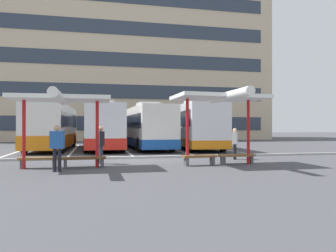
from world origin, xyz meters
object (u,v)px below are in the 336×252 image
(coach_bus_2, at_px, (144,128))
(coach_bus_3, at_px, (192,126))
(bench_0, at_px, (39,160))
(coach_bus_0, at_px, (53,128))
(coach_bus_1, at_px, (102,127))
(waiting_passenger_0, at_px, (57,144))
(waiting_passenger_1, at_px, (235,142))
(bench_3, at_px, (237,157))
(bench_2, at_px, (199,158))
(waiting_shelter_0, at_px, (61,100))
(waiting_shelter_1, at_px, (221,99))
(waiting_passenger_2, at_px, (101,142))
(bench_1, at_px, (84,160))

(coach_bus_2, xyz_separation_m, coach_bus_3, (3.84, -0.46, 0.14))
(coach_bus_2, xyz_separation_m, bench_0, (-6.11, -11.91, -1.30))
(coach_bus_0, distance_m, coach_bus_1, 3.62)
(waiting_passenger_0, xyz_separation_m, waiting_passenger_1, (8.49, 3.05, -0.10))
(coach_bus_0, bearing_deg, coach_bus_1, 9.36)
(coach_bus_1, xyz_separation_m, bench_3, (5.71, -12.59, -1.32))
(coach_bus_2, distance_m, coach_bus_3, 3.87)
(coach_bus_2, distance_m, bench_2, 12.47)
(coach_bus_3, height_order, waiting_shelter_0, coach_bus_3)
(waiting_shelter_1, height_order, waiting_passenger_1, waiting_shelter_1)
(waiting_shelter_1, relative_size, waiting_passenger_0, 2.54)
(waiting_passenger_1, relative_size, waiting_passenger_2, 0.95)
(bench_0, bearing_deg, coach_bus_2, 62.83)
(bench_0, xyz_separation_m, bench_3, (8.50, -0.37, 0.00))
(waiting_shelter_0, relative_size, bench_2, 2.72)
(coach_bus_1, distance_m, waiting_passenger_1, 12.38)
(waiting_shelter_0, distance_m, bench_0, 2.62)
(bench_1, bearing_deg, waiting_passenger_0, -131.06)
(coach_bus_3, height_order, waiting_shelter_1, coach_bus_3)
(coach_bus_0, height_order, waiting_shelter_1, coach_bus_0)
(coach_bus_1, distance_m, bench_2, 13.35)
(bench_1, distance_m, waiting_passenger_2, 1.63)
(coach_bus_2, height_order, waiting_shelter_0, coach_bus_2)
(waiting_passenger_0, bearing_deg, waiting_shelter_0, 87.03)
(waiting_shelter_0, xyz_separation_m, bench_0, (-0.90, 0.39, -2.43))
(coach_bus_1, height_order, waiting_shelter_0, coach_bus_1)
(coach_bus_0, height_order, bench_3, coach_bus_0)
(coach_bus_1, height_order, coach_bus_2, coach_bus_1)
(coach_bus_2, bearing_deg, coach_bus_3, -6.87)
(coach_bus_1, xyz_separation_m, bench_0, (-2.79, -12.22, -1.33))
(bench_0, bearing_deg, bench_1, -6.83)
(bench_2, relative_size, waiting_passenger_1, 0.96)
(bench_0, xyz_separation_m, waiting_shelter_1, (7.60, -0.69, 2.58))
(coach_bus_1, relative_size, coach_bus_3, 1.00)
(bench_1, bearing_deg, bench_2, -3.01)
(waiting_shelter_1, bearing_deg, waiting_shelter_0, 177.42)
(waiting_shelter_1, distance_m, waiting_passenger_0, 7.03)
(bench_0, distance_m, waiting_passenger_2, 2.81)
(coach_bus_3, relative_size, bench_1, 6.83)
(waiting_shelter_0, relative_size, bench_1, 2.35)
(bench_0, distance_m, bench_3, 8.51)
(waiting_shelter_0, xyz_separation_m, waiting_passenger_2, (1.60, 1.48, -1.77))
(coach_bus_0, xyz_separation_m, bench_0, (0.78, -11.63, -1.31))
(coach_bus_1, xyz_separation_m, waiting_shelter_0, (-1.89, -12.61, 1.10))
(coach_bus_1, bearing_deg, coach_bus_3, -6.15)
(coach_bus_1, relative_size, bench_2, 7.89)
(waiting_passenger_2, bearing_deg, coach_bus_2, 71.54)
(bench_1, height_order, bench_3, same)
(coach_bus_0, xyz_separation_m, bench_2, (7.48, -12.10, -1.31))
(coach_bus_2, bearing_deg, bench_2, -87.29)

